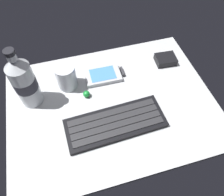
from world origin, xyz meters
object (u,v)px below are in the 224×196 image
at_px(juice_cup, 66,77).
at_px(trackball_mouse, 86,94).
at_px(handheld_device, 105,75).
at_px(charger_block, 166,60).
at_px(water_bottle, 24,82).
at_px(keyboard, 115,123).

distance_m(juice_cup, trackball_mouse, 0.08).
relative_size(handheld_device, charger_block, 1.85).
distance_m(water_bottle, trackball_mouse, 0.19).
distance_m(handheld_device, trackball_mouse, 0.10).
bearing_deg(juice_cup, handheld_device, 1.87).
bearing_deg(charger_block, keyboard, -141.37).
height_order(charger_block, trackball_mouse, charger_block).
distance_m(handheld_device, charger_block, 0.23).
bearing_deg(water_bottle, juice_cup, 13.88).
height_order(keyboard, handheld_device, keyboard).
relative_size(keyboard, charger_block, 4.20).
height_order(handheld_device, trackball_mouse, trackball_mouse).
xyz_separation_m(juice_cup, water_bottle, (-0.12, -0.03, 0.05)).
relative_size(handheld_device, juice_cup, 1.52).
xyz_separation_m(handheld_device, juice_cup, (-0.13, -0.00, 0.03)).
relative_size(handheld_device, water_bottle, 0.62).
xyz_separation_m(keyboard, water_bottle, (-0.23, 0.16, 0.08)).
xyz_separation_m(handheld_device, trackball_mouse, (-0.08, -0.06, 0.00)).
bearing_deg(keyboard, charger_block, 38.63).
xyz_separation_m(water_bottle, trackball_mouse, (0.17, -0.03, -0.08)).
height_order(handheld_device, water_bottle, water_bottle).
bearing_deg(trackball_mouse, water_bottle, 169.10).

